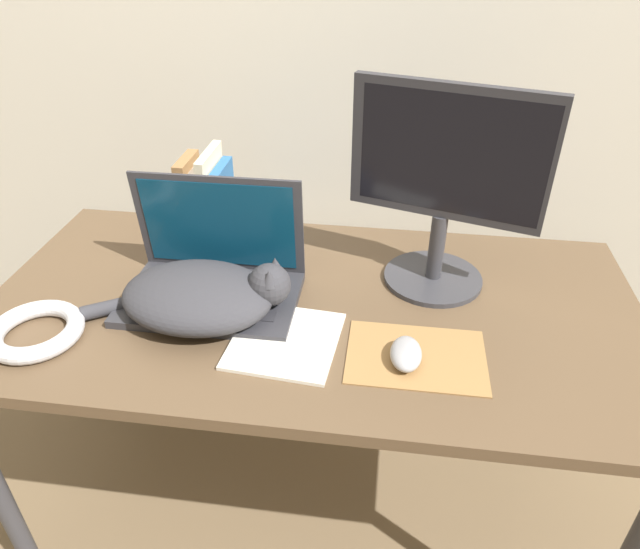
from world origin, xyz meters
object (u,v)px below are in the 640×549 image
at_px(external_monitor, 445,183).
at_px(book_row, 207,198).
at_px(computer_mouse, 406,354).
at_px(cable_coil, 35,331).
at_px(laptop, 214,275).
at_px(notepad, 285,341).
at_px(cat, 203,295).

distance_m(external_monitor, book_row, 0.62).
xyz_separation_m(external_monitor, computer_mouse, (-0.06, -0.29, -0.23)).
xyz_separation_m(computer_mouse, cable_coil, (-0.74, -0.03, -0.00)).
height_order(computer_mouse, book_row, book_row).
xyz_separation_m(laptop, external_monitor, (0.49, 0.12, 0.20)).
xyz_separation_m(external_monitor, book_row, (-0.58, 0.15, -0.15)).
bearing_deg(cable_coil, computer_mouse, 2.20).
bearing_deg(laptop, notepad, -37.80).
relative_size(cat, computer_mouse, 4.47).
xyz_separation_m(cat, external_monitor, (0.49, 0.20, 0.19)).
height_order(external_monitor, cable_coil, external_monitor).
xyz_separation_m(cat, cable_coil, (-0.32, -0.12, -0.04)).
bearing_deg(notepad, cat, 160.93).
relative_size(laptop, notepad, 1.63).
bearing_deg(laptop, book_row, 109.24).
distance_m(external_monitor, notepad, 0.47).
distance_m(laptop, cat, 0.08).
relative_size(computer_mouse, cable_coil, 0.52).
bearing_deg(cable_coil, notepad, 6.25).
bearing_deg(external_monitor, cat, -157.29).
relative_size(computer_mouse, notepad, 0.42).
relative_size(book_row, notepad, 0.98).
bearing_deg(cat, laptop, 91.36).
height_order(book_row, notepad, book_row).
height_order(laptop, cat, laptop).
height_order(cat, book_row, book_row).
height_order(laptop, computer_mouse, laptop).
relative_size(external_monitor, book_row, 1.98).
height_order(laptop, notepad, laptop).
bearing_deg(cable_coil, book_row, 65.00).
distance_m(cable_coil, notepad, 0.51).
bearing_deg(cat, book_row, 105.34).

